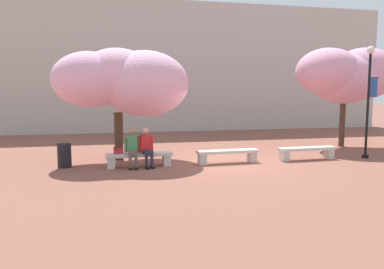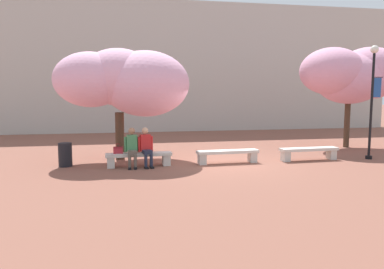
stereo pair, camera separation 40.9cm
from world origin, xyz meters
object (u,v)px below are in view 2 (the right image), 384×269
at_px(person_seated_left, 132,146).
at_px(trash_bin, 65,155).
at_px(stone_bench_near_west, 228,154).
at_px(cherry_tree_secondary, 351,75).
at_px(person_seated_right, 146,146).
at_px(handbag, 118,150).
at_px(stone_bench_center, 309,152).
at_px(lamp_post_with_banner, 372,92).
at_px(cherry_tree_main, 125,81).
at_px(stone_bench_west_end, 139,157).

xyz_separation_m(person_seated_left, trash_bin, (-2.17, 0.52, -0.31)).
relative_size(stone_bench_near_west, cherry_tree_secondary, 0.47).
bearing_deg(person_seated_right, handbag, 175.28).
height_order(stone_bench_center, lamp_post_with_banner, lamp_post_with_banner).
xyz_separation_m(stone_bench_center, cherry_tree_main, (-6.44, 1.43, 2.52)).
relative_size(stone_bench_near_west, trash_bin, 2.79).
xyz_separation_m(stone_bench_west_end, trash_bin, (-2.39, 0.47, 0.08)).
relative_size(stone_bench_near_west, person_seated_left, 1.69).
bearing_deg(cherry_tree_secondary, trash_bin, -169.83).
relative_size(cherry_tree_main, cherry_tree_secondary, 1.03).
bearing_deg(handbag, cherry_tree_secondary, 14.30).
bearing_deg(person_seated_right, trash_bin, 168.76).
bearing_deg(stone_bench_near_west, stone_bench_center, 0.00).
distance_m(person_seated_right, lamp_post_with_banner, 8.32).
xyz_separation_m(stone_bench_near_west, cherry_tree_secondary, (6.27, 2.57, 2.87)).
bearing_deg(person_seated_left, stone_bench_west_end, 13.64).
xyz_separation_m(cherry_tree_main, trash_bin, (-2.01, -0.96, -2.44)).
bearing_deg(cherry_tree_main, stone_bench_near_west, -22.75).
distance_m(person_seated_right, trash_bin, 2.69).
bearing_deg(stone_bench_west_end, cherry_tree_main, 104.81).
distance_m(stone_bench_center, handbag, 6.74).
xyz_separation_m(person_seated_right, cherry_tree_main, (-0.61, 1.48, 2.13)).
height_order(stone_bench_near_west, person_seated_right, person_seated_right).
bearing_deg(handbag, stone_bench_near_west, -0.34).
distance_m(cherry_tree_main, cherry_tree_secondary, 9.76).
xyz_separation_m(person_seated_right, handbag, (-0.90, 0.07, -0.12)).
distance_m(stone_bench_west_end, lamp_post_with_banner, 8.64).
relative_size(person_seated_left, lamp_post_with_banner, 0.32).
distance_m(stone_bench_near_west, stone_bench_center, 3.03).
relative_size(stone_bench_west_end, handbag, 6.42).
distance_m(person_seated_left, trash_bin, 2.25).
height_order(stone_bench_west_end, lamp_post_with_banner, lamp_post_with_banner).
bearing_deg(stone_bench_near_west, cherry_tree_secondary, 22.24).
xyz_separation_m(handbag, lamp_post_with_banner, (9.03, -0.20, 1.87)).
distance_m(stone_bench_near_west, lamp_post_with_banner, 5.75).
relative_size(stone_bench_center, handbag, 6.42).
relative_size(stone_bench_center, person_seated_left, 1.69).
bearing_deg(cherry_tree_main, lamp_post_with_banner, -10.46).
bearing_deg(cherry_tree_main, cherry_tree_secondary, 6.69).
relative_size(cherry_tree_main, trash_bin, 6.13).
distance_m(stone_bench_center, lamp_post_with_banner, 3.15).
relative_size(stone_bench_center, trash_bin, 2.79).
relative_size(stone_bench_west_end, cherry_tree_secondary, 0.47).
relative_size(stone_bench_near_west, person_seated_right, 1.69).
xyz_separation_m(person_seated_left, handbag, (-0.45, 0.08, -0.12)).
relative_size(stone_bench_center, person_seated_right, 1.69).
bearing_deg(trash_bin, person_seated_left, -13.54).
xyz_separation_m(stone_bench_west_end, stone_bench_center, (6.07, 0.00, 0.00)).
height_order(stone_bench_near_west, lamp_post_with_banner, lamp_post_with_banner).
xyz_separation_m(handbag, cherry_tree_main, (0.29, 1.41, 2.25)).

